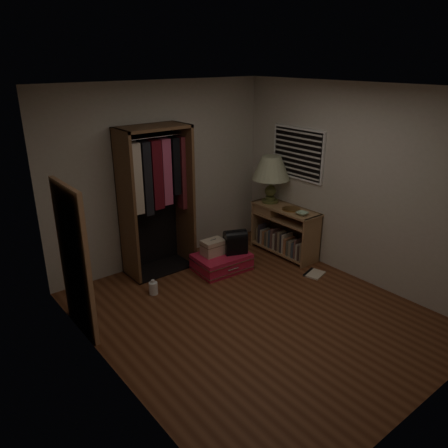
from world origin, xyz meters
The scene contains 13 objects.
ground centered at (0.00, 0.00, 0.00)m, with size 4.00×4.00×0.00m, color #5C2F1A.
room_walls centered at (0.08, 0.04, 1.50)m, with size 3.52×4.02×2.60m.
console_bookshelf centered at (1.54, 1.04, 0.39)m, with size 0.42×1.12×0.75m.
open_wardrobe centered at (-0.23, 1.77, 1.21)m, with size 0.95×0.50×2.05m.
floor_mirror centered at (-1.70, 1.00, 0.85)m, with size 0.06×0.80×1.70m.
pink_suitcase centered at (0.43, 1.17, 0.12)m, with size 0.82×0.61×0.24m.
train_case centered at (0.34, 1.24, 0.35)m, with size 0.33×0.23×0.23m.
black_bag centered at (0.63, 1.10, 0.42)m, with size 0.37×0.31×0.35m.
table_lamp centered at (1.54, 1.34, 1.28)m, with size 0.68×0.68×0.73m.
brass_tray centered at (1.54, 0.89, 0.76)m, with size 0.28×0.28×0.02m.
ceramic_bowl centered at (1.49, 0.64, 0.77)m, with size 0.17×0.17×0.04m, color #A9C9A7.
white_jug centered at (-0.69, 1.17, 0.09)m, with size 0.14×0.14×0.20m.
floor_book centered at (1.35, 0.23, 0.01)m, with size 0.33×0.29×0.03m.
Camera 1 is at (-3.08, -3.27, 2.89)m, focal length 35.00 mm.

